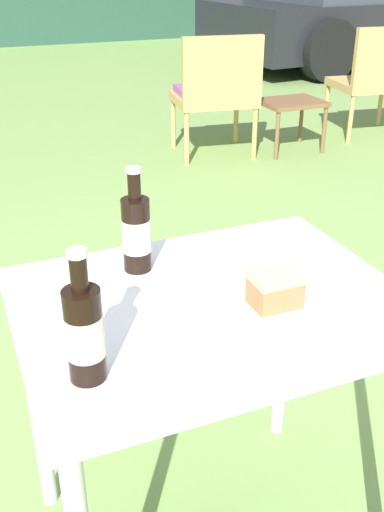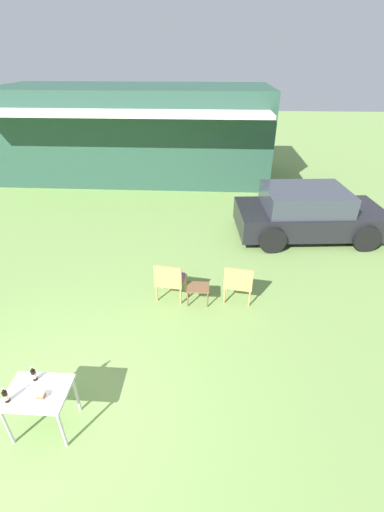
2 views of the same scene
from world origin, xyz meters
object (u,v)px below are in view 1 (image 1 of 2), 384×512
at_px(parked_car, 354,11).
at_px(wicker_chair_cushioned, 216,90).
at_px(garden_side_table, 291,108).
at_px(cake_on_plate, 268,300).
at_px(cola_bottle_near, 136,232).
at_px(patio_table, 210,332).
at_px(cola_bottle_far, 84,332).
at_px(wicker_chair_plain, 377,76).

height_order(parked_car, wicker_chair_cushioned, parked_car).
xyz_separation_m(garden_side_table, cake_on_plate, (-1.86, -2.95, 0.41)).
bearing_deg(cola_bottle_near, patio_table, -60.83).
height_order(wicker_chair_cushioned, cola_bottle_far, cola_bottle_far).
distance_m(garden_side_table, cola_bottle_far, 3.79).
xyz_separation_m(wicker_chair_cushioned, cola_bottle_near, (-1.47, -2.78, 0.33)).
relative_size(patio_table, cola_bottle_far, 3.33).
bearing_deg(garden_side_table, wicker_chair_cushioned, 170.19).
relative_size(parked_car, wicker_chair_plain, 4.70).
height_order(patio_table, cola_bottle_near, cola_bottle_near).
height_order(parked_car, cola_bottle_far, parked_car).
height_order(parked_car, garden_side_table, parked_car).
height_order(garden_side_table, cola_bottle_far, cola_bottle_far).
height_order(patio_table, cake_on_plate, cake_on_plate).
relative_size(patio_table, cola_bottle_near, 3.33).
relative_size(parked_car, garden_side_table, 9.04).
relative_size(wicker_chair_plain, garden_side_table, 1.92).
height_order(parked_car, patio_table, parked_car).
height_order(garden_side_table, cake_on_plate, cake_on_plate).
bearing_deg(wicker_chair_plain, cola_bottle_near, 52.81).
bearing_deg(patio_table, wicker_chair_cushioned, 65.15).
xyz_separation_m(parked_car, wicker_chair_plain, (-2.05, -3.14, -0.17)).
bearing_deg(wicker_chair_cushioned, wicker_chair_plain, -172.38).
distance_m(wicker_chair_cushioned, cake_on_plate, 3.32).
bearing_deg(wicker_chair_plain, cake_on_plate, 57.39).
bearing_deg(wicker_chair_plain, garden_side_table, 14.23).
bearing_deg(cola_bottle_far, garden_side_table, 53.41).
xyz_separation_m(garden_side_table, cola_bottle_near, (-2.04, -2.68, 0.48)).
bearing_deg(wicker_chair_plain, cola_bottle_far, 54.22).
bearing_deg(cake_on_plate, wicker_chair_plain, 48.59).
xyz_separation_m(parked_car, wicker_chair_cushioned, (-3.44, -3.11, -0.18)).
height_order(parked_car, wicker_chair_plain, parked_car).
distance_m(patio_table, cola_bottle_far, 0.38).
distance_m(garden_side_table, patio_table, 3.47).
distance_m(parked_car, garden_side_table, 4.32).
height_order(patio_table, cola_bottle_far, cola_bottle_far).
relative_size(wicker_chair_cushioned, cola_bottle_far, 3.61).
distance_m(parked_car, patio_table, 7.74).
xyz_separation_m(wicker_chair_cushioned, patio_table, (-1.37, -2.96, 0.15)).
xyz_separation_m(wicker_chair_plain, patio_table, (-2.75, -2.93, 0.14)).
bearing_deg(wicker_chair_cushioned, cake_on_plate, 75.67).
height_order(wicker_chair_cushioned, patio_table, wicker_chair_cushioned).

